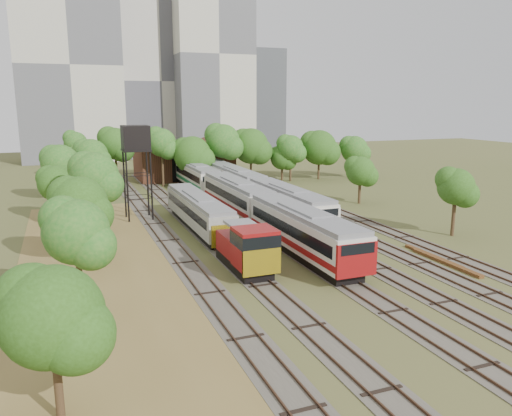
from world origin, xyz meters
name	(u,v)px	position (x,y,z in m)	size (l,w,h in m)	color
ground	(382,286)	(0.00, 0.00, 0.00)	(240.00, 240.00, 0.00)	#475123
dry_grass_patch	(114,282)	(-18.00, 8.00, 0.02)	(14.00, 60.00, 0.04)	brown
tracks	(251,216)	(-0.67, 25.00, 0.04)	(24.60, 80.00, 0.19)	#4C473D
railcar_red_set	(265,212)	(-2.00, 17.47, 2.15)	(3.28, 34.57, 4.07)	black
railcar_green_set	(237,182)	(2.00, 37.94, 2.05)	(3.13, 52.08, 3.88)	black
railcar_rear	(197,177)	(-2.00, 44.73, 2.05)	(3.14, 16.08, 3.88)	black
shunter_locomotive	(247,249)	(-8.00, 6.44, 1.92)	(3.00, 8.10, 3.93)	black
old_grey_coach	(198,211)	(-8.00, 21.39, 1.92)	(2.85, 18.00, 3.52)	black
water_tower	(136,141)	(-13.16, 28.25, 8.93)	(3.06, 3.06, 10.60)	black
rail_pile_near	(446,262)	(8.00, 2.46, 0.13)	(0.52, 7.74, 0.26)	brown
rail_pile_far	(433,256)	(8.20, 4.27, 0.11)	(0.43, 6.93, 0.23)	brown
maintenance_shed	(183,161)	(-1.00, 57.98, 2.91)	(16.45, 11.55, 7.58)	#342013
tree_band_left	(73,178)	(-19.95, 28.23, 5.10)	(8.27, 75.11, 8.22)	#382616
tree_band_far	(231,148)	(4.82, 48.91, 5.84)	(48.81, 10.48, 9.71)	#382616
tree_band_right	(342,168)	(14.69, 30.46, 4.32)	(5.16, 43.35, 6.79)	#382616
tower_left	(69,67)	(-18.00, 95.00, 21.00)	(22.00, 16.00, 42.00)	beige
tower_centre	(155,83)	(2.00, 100.00, 18.00)	(20.00, 18.00, 36.00)	#B4AFA3
tower_right	(210,56)	(14.00, 92.00, 24.00)	(18.00, 16.00, 48.00)	beige
tower_far_right	(259,100)	(34.00, 110.00, 14.00)	(12.00, 12.00, 28.00)	#414449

